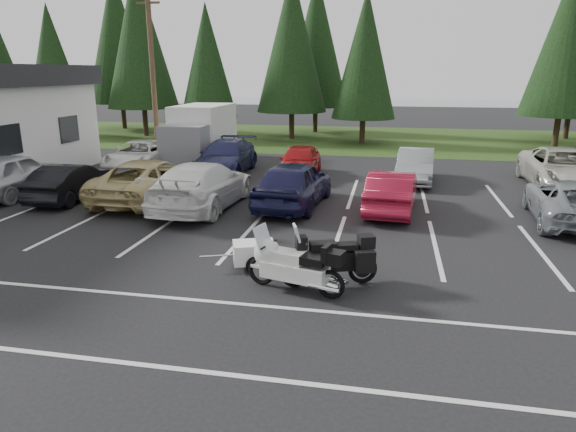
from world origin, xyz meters
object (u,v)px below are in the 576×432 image
Objects in this scene: car_near_3 at (203,185)px; touring_motorcycle at (295,261)px; car_near_4 at (294,183)px; cargo_trailer at (254,255)px; car_near_5 at (392,191)px; car_far_4 at (564,169)px; utility_pole at (152,70)px; adventure_motorcycle at (330,254)px; car_near_0 at (13,174)px; car_near_1 at (71,182)px; car_far_3 at (415,166)px; car_near_2 at (151,180)px; box_truck at (197,135)px; car_near_6 at (571,201)px; car_far_1 at (226,157)px; car_far_0 at (140,155)px; car_far_2 at (300,161)px.

car_near_3 is 2.20× the size of touring_motorcycle.
touring_motorcycle is at bearing 105.65° from car_near_4.
car_near_5 is at bearing 41.20° from cargo_trailer.
car_far_4 reaches higher than car_near_5.
utility_pole is 18.16m from adventure_motorcycle.
car_near_0 reaches higher than adventure_motorcycle.
car_far_3 is (12.65, 5.75, 0.02)m from car_near_1.
car_near_0 is at bearing 6.52° from car_near_5.
car_near_0 is at bearing 133.09° from cargo_trailer.
utility_pole is 2.12× the size of car_far_3.
car_near_3 reaches higher than car_near_2.
car_near_2 is at bearing -81.15° from box_truck.
car_near_4 is (3.07, 0.83, 0.02)m from car_near_3.
car_far_4 is (6.83, 5.05, 0.10)m from car_near_5.
car_near_6 is 0.94× the size of car_far_1.
touring_motorcycle is at bearing -55.79° from utility_pole.
car_far_4 reaches higher than cargo_trailer.
cargo_trailer is at bearing -131.09° from car_far_4.
car_near_4 reaches higher than cargo_trailer.
car_near_4 is 1.91× the size of touring_motorcycle.
car_far_3 is at bearing -5.77° from car_far_0.
box_truck is 9.50m from car_near_3.
car_near_6 is at bearing -22.23° from car_far_0.
car_near_4 is 6.73m from car_far_3.
car_near_2 is (3.27, -7.64, -3.93)m from utility_pole.
car_far_2 reaches higher than touring_motorcycle.
car_near_2 is 0.99× the size of car_near_3.
car_near_3 is at bearing 20.09° from car_near_4.
car_far_0 is at bearing -130.48° from box_truck.
car_near_0 is at bearing 5.94° from car_near_6.
car_far_0 is 3.45× the size of cargo_trailer.
car_near_2 is 2.35m from car_near_3.
utility_pole reaches higher than box_truck.
car_far_4 reaches higher than car_far_3.
touring_motorcycle is at bearing -64.07° from cargo_trailer.
box_truck is at bearing 14.04° from utility_pole.
car_far_1 reaches higher than car_far_2.
car_near_1 is 0.97× the size of car_far_3.
car_far_2 is at bearing -24.40° from box_truck.
car_far_3 is (-4.55, 5.40, 0.02)m from car_near_6.
car_far_2 reaches higher than car_far_0.
utility_pole is 1.83× the size of car_near_6.
car_far_3 is at bearing -44.58° from car_near_6.
car_far_1 is 1.24× the size of car_far_3.
car_near_4 is at bearing 87.48° from adventure_motorcycle.
car_near_3 is at bearing -112.80° from car_far_2.
car_near_6 is 1.16× the size of car_far_3.
car_near_6 is at bearing -23.84° from utility_pole.
car_near_2 is 1.31× the size of car_far_3.
car_near_3 reaches higher than car_near_6.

